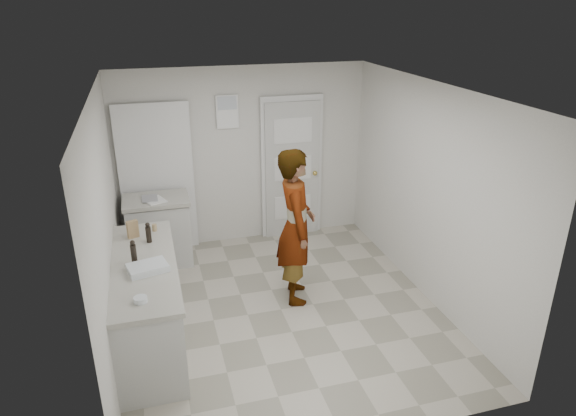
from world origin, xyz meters
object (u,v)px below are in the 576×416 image
object	(u,v)px
person	(296,227)
egg_bowl	(140,300)
oil_cruet_a	(148,233)
oil_cruet_b	(134,253)
baking_dish	(148,268)
cake_mix_box	(133,229)
spice_jar	(154,228)

from	to	relation	value
person	egg_bowl	bearing A→B (deg)	133.61
oil_cruet_a	oil_cruet_b	size ratio (longest dim) A/B	0.89
person	baking_dish	size ratio (longest dim) A/B	4.47
oil_cruet_a	person	bearing A→B (deg)	-1.02
cake_mix_box	spice_jar	bearing A→B (deg)	3.92
person	oil_cruet_b	world-z (taller)	person
baking_dish	egg_bowl	bearing A→B (deg)	-98.06
spice_jar	egg_bowl	bearing A→B (deg)	-97.05
cake_mix_box	egg_bowl	xyz separation A→B (m)	(0.05, -1.33, -0.07)
egg_bowl	person	bearing A→B (deg)	33.40
oil_cruet_a	spice_jar	bearing A→B (deg)	76.24
person	oil_cruet_a	distance (m)	1.62
cake_mix_box	spice_jar	distance (m)	0.26
person	egg_bowl	world-z (taller)	person
egg_bowl	spice_jar	bearing A→B (deg)	82.95
cake_mix_box	oil_cruet_b	bearing A→B (deg)	-110.88
cake_mix_box	oil_cruet_b	xyz separation A→B (m)	(0.01, -0.62, 0.03)
person	egg_bowl	xyz separation A→B (m)	(-1.72, -1.14, 0.03)
cake_mix_box	baking_dish	xyz separation A→B (m)	(0.12, -0.79, -0.07)
oil_cruet_a	egg_bowl	bearing A→B (deg)	-95.43
cake_mix_box	baking_dish	bearing A→B (deg)	-102.72
oil_cruet_b	egg_bowl	size ratio (longest dim) A/B	2.17
oil_cruet_b	oil_cruet_a	bearing A→B (deg)	71.61
cake_mix_box	egg_bowl	size ratio (longest dim) A/B	1.64
spice_jar	oil_cruet_a	size ratio (longest dim) A/B	0.35
oil_cruet_b	baking_dish	distance (m)	0.23
person	oil_cruet_b	xyz separation A→B (m)	(-1.76, -0.43, 0.13)
cake_mix_box	baking_dish	distance (m)	0.81
person	oil_cruet_b	size ratio (longest dim) A/B	7.21
spice_jar	oil_cruet_b	world-z (taller)	oil_cruet_b
cake_mix_box	egg_bowl	distance (m)	1.33
oil_cruet_b	person	bearing A→B (deg)	13.59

